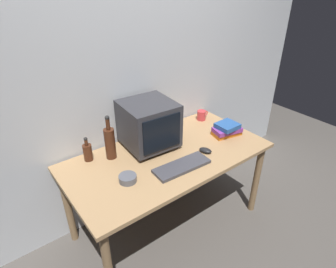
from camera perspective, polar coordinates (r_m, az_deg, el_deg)
name	(u,v)px	position (r m, az deg, el deg)	size (l,w,h in m)	color
ground_plane	(168,222)	(2.67, 0.00, -17.14)	(6.00, 6.00, 0.00)	#56514C
back_wall	(132,73)	(2.31, -7.10, 11.98)	(4.00, 0.08, 2.50)	silver
desk	(168,163)	(2.24, 0.00, -5.86)	(1.56, 0.80, 0.73)	tan
crt_monitor	(149,124)	(2.21, -3.87, 1.94)	(0.40, 0.41, 0.37)	#333338
keyboard	(182,166)	(2.05, 2.76, -6.41)	(0.42, 0.15, 0.02)	#3F3F47
computer_mouse	(205,150)	(2.22, 7.45, -3.25)	(0.06, 0.10, 0.04)	black
bottle_tall	(110,142)	(2.13, -11.47, -1.62)	(0.08, 0.08, 0.35)	#472314
bottle_short	(88,152)	(2.17, -15.68, -3.40)	(0.07, 0.07, 0.19)	#472314
book_stack	(227,129)	(2.47, 11.65, 0.89)	(0.26, 0.18, 0.11)	orange
mug	(202,115)	(2.70, 6.71, 3.74)	(0.12, 0.08, 0.09)	#CC383D
cd_spindle	(128,178)	(1.94, -8.01, -8.73)	(0.12, 0.12, 0.04)	#595B66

